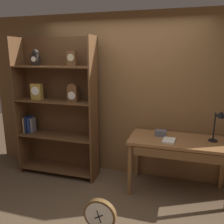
# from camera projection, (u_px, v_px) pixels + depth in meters

# --- Properties ---
(ground_plane) EXTENTS (10.00, 10.00, 0.00)m
(ground_plane) POSITION_uv_depth(u_px,v_px,m) (95.00, 224.00, 2.78)
(ground_plane) COLOR brown
(back_wood_panel) EXTENTS (4.80, 0.05, 2.60)m
(back_wood_panel) POSITION_uv_depth(u_px,v_px,m) (123.00, 97.00, 3.76)
(back_wood_panel) COLOR brown
(back_wood_panel) RESTS_ON ground
(bookshelf) EXTENTS (1.32, 0.36, 2.24)m
(bookshelf) POSITION_uv_depth(u_px,v_px,m) (57.00, 109.00, 3.76)
(bookshelf) COLOR brown
(bookshelf) RESTS_ON ground
(workbench) EXTENTS (1.38, 0.66, 0.81)m
(workbench) POSITION_uv_depth(u_px,v_px,m) (179.00, 146.00, 3.26)
(workbench) COLOR brown
(workbench) RESTS_ON ground
(desk_lamp) EXTENTS (0.18, 0.18, 0.47)m
(desk_lamp) POSITION_uv_depth(u_px,v_px,m) (219.00, 120.00, 3.08)
(desk_lamp) COLOR black
(desk_lamp) RESTS_ON workbench
(toolbox_small) EXTENTS (0.16, 0.11, 0.08)m
(toolbox_small) POSITION_uv_depth(u_px,v_px,m) (161.00, 133.00, 3.40)
(toolbox_small) COLOR #595960
(toolbox_small) RESTS_ON workbench
(open_repair_manual) EXTENTS (0.18, 0.24, 0.02)m
(open_repair_manual) POSITION_uv_depth(u_px,v_px,m) (169.00, 140.00, 3.19)
(open_repair_manual) COLOR silver
(open_repair_manual) RESTS_ON workbench
(round_clock_large) EXTENTS (0.38, 0.11, 0.42)m
(round_clock_large) POSITION_uv_depth(u_px,v_px,m) (100.00, 216.00, 2.60)
(round_clock_large) COLOR brown
(round_clock_large) RESTS_ON ground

